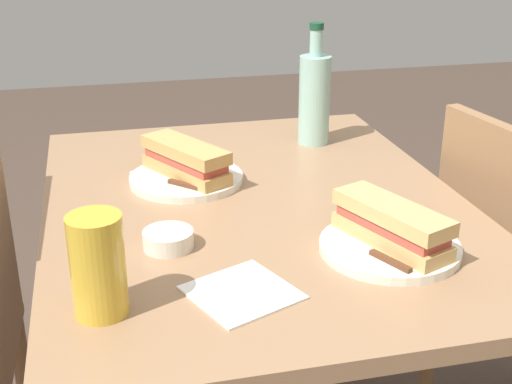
{
  "coord_description": "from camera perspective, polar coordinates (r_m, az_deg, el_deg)",
  "views": [
    {
      "loc": [
        -1.19,
        0.28,
        1.26
      ],
      "look_at": [
        0.0,
        0.0,
        0.75
      ],
      "focal_mm": 49.11,
      "sensor_mm": 36.0,
      "label": 1
    }
  ],
  "objects": [
    {
      "name": "water_bottle",
      "position": [
        1.64,
        4.78,
        7.71
      ],
      "size": [
        0.07,
        0.07,
        0.28
      ],
      "color": "#99C6B7",
      "rests_on": "dining_table"
    },
    {
      "name": "dining_table",
      "position": [
        1.39,
        0.0,
        -5.35
      ],
      "size": [
        1.03,
        0.79,
        0.73
      ],
      "color": "#997251",
      "rests_on": "ground"
    },
    {
      "name": "knife_far",
      "position": [
        1.12,
        9.43,
        -4.87
      ],
      "size": [
        0.17,
        0.08,
        0.01
      ],
      "color": "silver",
      "rests_on": "plate_far"
    },
    {
      "name": "paper_napkin",
      "position": [
        1.03,
        -1.16,
        -8.19
      ],
      "size": [
        0.18,
        0.18,
        0.0
      ],
      "primitive_type": "cube",
      "rotation": [
        0.0,
        0.0,
        0.4
      ],
      "color": "white",
      "rests_on": "dining_table"
    },
    {
      "name": "plate_near",
      "position": [
        1.43,
        -5.69,
        1.09
      ],
      "size": [
        0.23,
        0.23,
        0.01
      ],
      "primitive_type": "cylinder",
      "color": "silver",
      "rests_on": "dining_table"
    },
    {
      "name": "olive_bowl",
      "position": [
        1.17,
        -7.16,
        -3.85
      ],
      "size": [
        0.08,
        0.08,
        0.03
      ],
      "primitive_type": "cylinder",
      "color": "silver",
      "rests_on": "dining_table"
    },
    {
      "name": "baguette_sandwich_near",
      "position": [
        1.42,
        -5.75,
        2.65
      ],
      "size": [
        0.22,
        0.16,
        0.07
      ],
      "color": "tan",
      "rests_on": "plate_near"
    },
    {
      "name": "beer_glass",
      "position": [
        0.98,
        -12.76,
        -5.87
      ],
      "size": [
        0.08,
        0.08,
        0.15
      ],
      "primitive_type": "cylinder",
      "color": "gold",
      "rests_on": "dining_table"
    },
    {
      "name": "baguette_sandwich_far",
      "position": [
        1.15,
        10.98,
        -2.58
      ],
      "size": [
        0.22,
        0.14,
        0.07
      ],
      "color": "tan",
      "rests_on": "plate_far"
    },
    {
      "name": "plate_far",
      "position": [
        1.17,
        10.83,
        -4.42
      ],
      "size": [
        0.23,
        0.23,
        0.01
      ],
      "primitive_type": "cylinder",
      "color": "silver",
      "rests_on": "dining_table"
    },
    {
      "name": "knife_near",
      "position": [
        1.39,
        -7.03,
        0.87
      ],
      "size": [
        0.14,
        0.13,
        0.01
      ],
      "color": "silver",
      "rests_on": "plate_near"
    }
  ]
}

